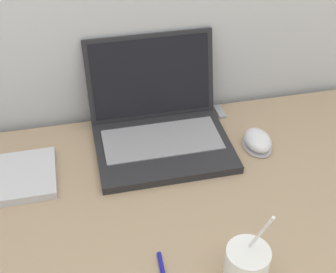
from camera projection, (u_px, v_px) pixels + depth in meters
laptop at (159, 122)px, 1.19m from camera, size 0.34×0.31×0.24m
drink_cup at (246, 267)px, 0.85m from camera, size 0.08×0.08×0.20m
computer_mouse at (258, 141)px, 1.19m from camera, size 0.07×0.10×0.04m
usb_stick at (220, 112)px, 1.31m from camera, size 0.02×0.06×0.01m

